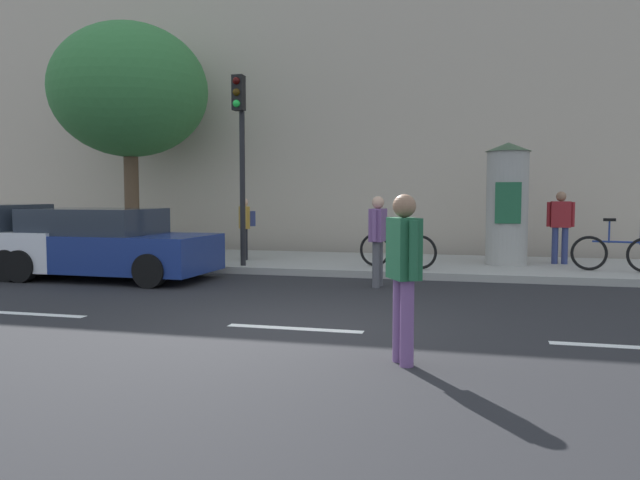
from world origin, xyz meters
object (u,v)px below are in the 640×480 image
(traffic_light, at_px, (240,138))
(bicycle_leaning, at_px, (397,250))
(parked_car_dark, at_px, (102,245))
(poster_column, at_px, (507,203))
(pedestrian_in_dark_shirt, at_px, (378,233))
(street_tree, at_px, (129,91))
(bicycle_upright, at_px, (617,253))
(pedestrian_tallest, at_px, (560,222))
(pedestrian_near_pole, at_px, (404,265))
(pedestrian_in_light_jacket, at_px, (245,223))

(traffic_light, distance_m, bicycle_leaning, 4.18)
(parked_car_dark, bearing_deg, poster_column, 22.56)
(bicycle_leaning, bearing_deg, parked_car_dark, -159.93)
(traffic_light, xyz_separation_m, pedestrian_in_dark_shirt, (3.25, -1.35, -1.94))
(traffic_light, distance_m, pedestrian_in_dark_shirt, 4.02)
(street_tree, xyz_separation_m, parked_car_dark, (1.50, -3.67, -3.74))
(traffic_light, bearing_deg, parked_car_dark, -146.76)
(pedestrian_in_dark_shirt, height_order, bicycle_upright, pedestrian_in_dark_shirt)
(traffic_light, xyz_separation_m, street_tree, (-3.92, 2.09, 1.50))
(traffic_light, height_order, pedestrian_in_dark_shirt, traffic_light)
(pedestrian_tallest, bearing_deg, bicycle_upright, -52.24)
(pedestrian_in_dark_shirt, relative_size, bicycle_upright, 0.96)
(pedestrian_tallest, bearing_deg, bicycle_leaning, -154.60)
(poster_column, relative_size, street_tree, 0.45)
(parked_car_dark, bearing_deg, pedestrian_near_pole, -36.40)
(street_tree, xyz_separation_m, pedestrian_tallest, (10.78, 0.10, -3.33))
(bicycle_upright, relative_size, parked_car_dark, 0.39)
(traffic_light, relative_size, pedestrian_in_light_jacket, 2.78)
(traffic_light, bearing_deg, pedestrian_near_pole, -56.56)
(bicycle_leaning, distance_m, bicycle_upright, 4.46)
(pedestrian_tallest, xyz_separation_m, parked_car_dark, (-9.28, -3.77, -0.41))
(bicycle_leaning, bearing_deg, pedestrian_near_pole, -82.26)
(pedestrian_tallest, bearing_deg, street_tree, -179.48)
(pedestrian_in_light_jacket, height_order, bicycle_leaning, pedestrian_in_light_jacket)
(traffic_light, height_order, poster_column, traffic_light)
(pedestrian_near_pole, bearing_deg, bicycle_leaning, 97.74)
(poster_column, distance_m, street_tree, 10.03)
(traffic_light, distance_m, bicycle_upright, 8.23)
(parked_car_dark, bearing_deg, pedestrian_in_dark_shirt, 2.36)
(pedestrian_near_pole, bearing_deg, poster_column, 80.91)
(pedestrian_near_pole, relative_size, parked_car_dark, 0.38)
(bicycle_leaning, bearing_deg, pedestrian_in_dark_shirt, -93.83)
(pedestrian_near_pole, bearing_deg, street_tree, 133.66)
(traffic_light, relative_size, poster_column, 1.51)
(poster_column, distance_m, bicycle_upright, 2.50)
(poster_column, relative_size, pedestrian_in_light_jacket, 1.84)
(street_tree, xyz_separation_m, bicycle_upright, (11.74, -1.13, -3.90))
(pedestrian_near_pole, height_order, bicycle_leaning, pedestrian_near_pole)
(poster_column, distance_m, pedestrian_tallest, 1.32)
(pedestrian_in_light_jacket, distance_m, bicycle_upright, 8.26)
(traffic_light, xyz_separation_m, pedestrian_near_pole, (4.34, -6.57, -1.93))
(poster_column, relative_size, bicycle_upright, 1.55)
(street_tree, distance_m, pedestrian_in_dark_shirt, 8.66)
(pedestrian_in_light_jacket, distance_m, parked_car_dark, 3.57)
(street_tree, distance_m, pedestrian_in_light_jacket, 4.94)
(pedestrian_in_dark_shirt, distance_m, pedestrian_near_pole, 5.33)
(poster_column, distance_m, bicycle_leaning, 2.80)
(pedestrian_in_light_jacket, bearing_deg, bicycle_leaning, -12.23)
(bicycle_upright, bearing_deg, pedestrian_in_dark_shirt, -153.21)
(traffic_light, relative_size, pedestrian_in_dark_shirt, 2.44)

